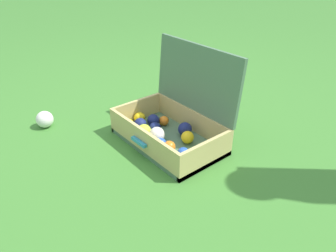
# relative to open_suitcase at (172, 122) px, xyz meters

# --- Properties ---
(ground_plane) EXTENTS (16.00, 16.00, 0.00)m
(ground_plane) POSITION_rel_open_suitcase_xyz_m (-0.07, -0.10, -0.11)
(ground_plane) COLOR #3D7A2D
(open_suitcase) EXTENTS (0.58, 0.41, 0.50)m
(open_suitcase) POSITION_rel_open_suitcase_xyz_m (0.00, 0.00, 0.00)
(open_suitcase) COLOR #4C7051
(open_suitcase) RESTS_ON ground
(stray_ball_on_grass) EXTENTS (0.10, 0.10, 0.10)m
(stray_ball_on_grass) POSITION_rel_open_suitcase_xyz_m (-0.58, -0.48, -0.06)
(stray_ball_on_grass) COLOR white
(stray_ball_on_grass) RESTS_ON ground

